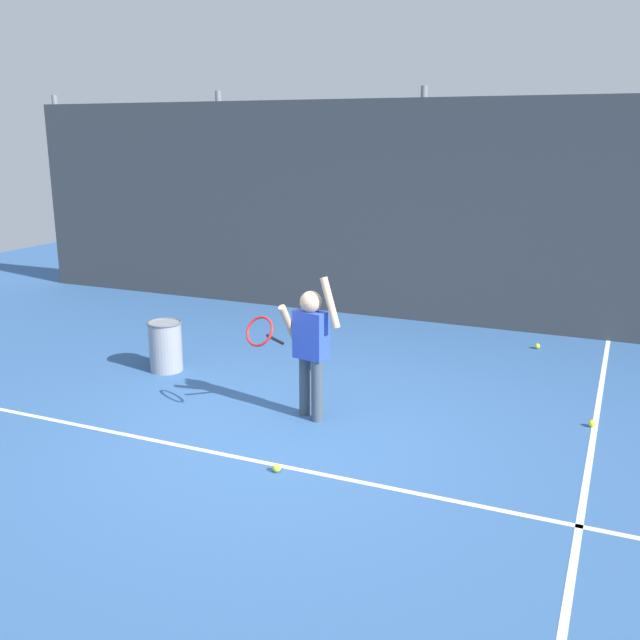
# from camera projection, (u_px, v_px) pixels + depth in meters

# --- Properties ---
(ground_plane) EXTENTS (20.00, 20.00, 0.00)m
(ground_plane) POSITION_uv_depth(u_px,v_px,m) (275.00, 436.00, 6.24)
(ground_plane) COLOR #335B93
(court_line_baseline) EXTENTS (9.00, 0.05, 0.00)m
(court_line_baseline) POSITION_uv_depth(u_px,v_px,m) (247.00, 459.00, 5.80)
(court_line_baseline) COLOR white
(court_line_baseline) RESTS_ON ground
(court_line_sideline) EXTENTS (0.05, 9.00, 0.00)m
(court_line_sideline) POSITION_uv_depth(u_px,v_px,m) (593.00, 441.00, 6.14)
(court_line_sideline) COLOR white
(court_line_sideline) RESTS_ON ground
(back_fence_windscreen) EXTENTS (12.87, 0.08, 3.01)m
(back_fence_windscreen) POSITION_uv_depth(u_px,v_px,m) (419.00, 213.00, 9.72)
(back_fence_windscreen) COLOR #383D42
(back_fence_windscreen) RESTS_ON ground
(fence_post_0) EXTENTS (0.09, 0.09, 3.16)m
(fence_post_0) POSITION_uv_depth(u_px,v_px,m) (63.00, 192.00, 12.18)
(fence_post_0) COLOR slate
(fence_post_0) RESTS_ON ground
(fence_post_1) EXTENTS (0.09, 0.09, 3.16)m
(fence_post_1) POSITION_uv_depth(u_px,v_px,m) (222.00, 199.00, 10.97)
(fence_post_1) COLOR slate
(fence_post_1) RESTS_ON ground
(fence_post_2) EXTENTS (0.09, 0.09, 3.16)m
(fence_post_2) POSITION_uv_depth(u_px,v_px,m) (420.00, 207.00, 9.76)
(fence_post_2) COLOR slate
(fence_post_2) RESTS_ON ground
(tennis_player) EXTENTS (0.80, 0.57, 1.35)m
(tennis_player) POSITION_uv_depth(u_px,v_px,m) (309.00, 343.00, 6.47)
(tennis_player) COLOR #3F4C59
(tennis_player) RESTS_ON ground
(ball_hopper) EXTENTS (0.38, 0.38, 0.56)m
(ball_hopper) POSITION_uv_depth(u_px,v_px,m) (166.00, 346.00, 7.89)
(ball_hopper) COLOR gray
(ball_hopper) RESTS_ON ground
(tennis_ball_1) EXTENTS (0.07, 0.07, 0.07)m
(tennis_ball_1) POSITION_uv_depth(u_px,v_px,m) (537.00, 346.00, 8.75)
(tennis_ball_1) COLOR #CCE033
(tennis_ball_1) RESTS_ON ground
(tennis_ball_3) EXTENTS (0.07, 0.07, 0.07)m
(tennis_ball_3) POSITION_uv_depth(u_px,v_px,m) (277.00, 468.00, 5.58)
(tennis_ball_3) COLOR #CCE033
(tennis_ball_3) RESTS_ON ground
(tennis_ball_5) EXTENTS (0.07, 0.07, 0.07)m
(tennis_ball_5) POSITION_uv_depth(u_px,v_px,m) (592.00, 423.00, 6.43)
(tennis_ball_5) COLOR #CCE033
(tennis_ball_5) RESTS_ON ground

